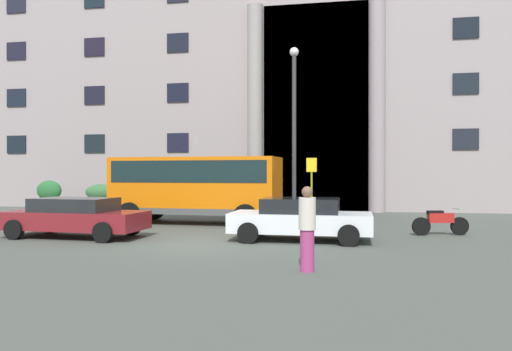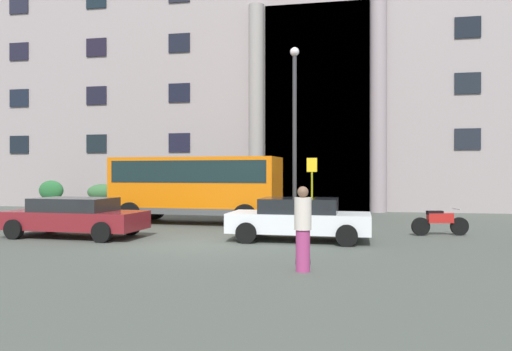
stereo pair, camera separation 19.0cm
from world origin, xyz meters
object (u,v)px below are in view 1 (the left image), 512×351
object	(u,v)px
hedge_planter_entrance_left	(101,198)
lamppost_plaza_centre	(294,119)
pedestrian_man_red_shirt	(307,228)
orange_minibus	(196,184)
parked_sedan_far	(301,218)
scooter_by_planter	(315,220)
bus_stop_sign	(312,182)
hedge_planter_far_east	(49,196)
motorcycle_near_kerb	(439,222)
parked_compact_extra	(75,217)
hedge_planter_far_west	(253,199)
motorcycle_far_end	(51,215)

from	to	relation	value
hedge_planter_entrance_left	lamppost_plaza_centre	bearing A→B (deg)	-13.33
pedestrian_man_red_shirt	orange_minibus	bearing A→B (deg)	-16.67
parked_sedan_far	scooter_by_planter	world-z (taller)	parked_sedan_far
bus_stop_sign	hedge_planter_far_east	distance (m)	15.05
parked_sedan_far	pedestrian_man_red_shirt	world-z (taller)	pedestrian_man_red_shirt
bus_stop_sign	motorcycle_near_kerb	xyz separation A→B (m)	(4.50, -4.05, -1.22)
hedge_planter_entrance_left	parked_compact_extra	bearing A→B (deg)	-65.94
hedge_planter_far_west	motorcycle_far_end	distance (m)	9.50
bus_stop_sign	parked_sedan_far	world-z (taller)	bus_stop_sign
orange_minibus	hedge_planter_far_west	size ratio (longest dim) A/B	3.41
orange_minibus	lamppost_plaza_centre	size ratio (longest dim) A/B	0.90
hedge_planter_far_west	motorcycle_near_kerb	size ratio (longest dim) A/B	1.08
orange_minibus	parked_compact_extra	bearing A→B (deg)	-115.05
hedge_planter_far_west	pedestrian_man_red_shirt	world-z (taller)	pedestrian_man_red_shirt
parked_compact_extra	hedge_planter_far_west	bearing A→B (deg)	70.01
bus_stop_sign	parked_compact_extra	distance (m)	9.84
parked_sedan_far	lamppost_plaza_centre	distance (m)	7.80
hedge_planter_far_west	lamppost_plaza_centre	world-z (taller)	lamppost_plaza_centre
hedge_planter_far_west	hedge_planter_far_east	world-z (taller)	hedge_planter_far_east
hedge_planter_far_west	lamppost_plaza_centre	bearing A→B (deg)	-43.46
orange_minibus	motorcycle_near_kerb	world-z (taller)	orange_minibus
parked_compact_extra	parked_sedan_far	xyz separation A→B (m)	(7.20, 0.59, 0.01)
bus_stop_sign	orange_minibus	bearing A→B (deg)	-157.33
orange_minibus	hedge_planter_far_east	xyz separation A→B (m)	(-10.10, 5.17, -0.82)
bus_stop_sign	motorcycle_near_kerb	distance (m)	6.18
orange_minibus	hedge_planter_far_west	world-z (taller)	orange_minibus
orange_minibus	parked_compact_extra	distance (m)	5.53
parked_sedan_far	scooter_by_planter	xyz separation A→B (m)	(0.33, 1.88, -0.23)
hedge_planter_far_west	motorcycle_far_end	xyz separation A→B (m)	(-6.64, -6.79, -0.31)
motorcycle_near_kerb	pedestrian_man_red_shirt	size ratio (longest dim) A/B	1.05
orange_minibus	hedge_planter_far_east	world-z (taller)	orange_minibus
bus_stop_sign	lamppost_plaza_centre	world-z (taller)	lamppost_plaza_centre
lamppost_plaza_centre	hedge_planter_far_east	bearing A→B (deg)	169.17
orange_minibus	scooter_by_planter	size ratio (longest dim) A/B	3.55
hedge_planter_far_west	hedge_planter_far_east	bearing A→B (deg)	177.60
hedge_planter_far_east	motorcycle_far_end	size ratio (longest dim) A/B	0.79
orange_minibus	scooter_by_planter	bearing A→B (deg)	-22.61
parked_compact_extra	lamppost_plaza_centre	xyz separation A→B (m)	(6.28, 7.35, 3.79)
hedge_planter_far_west	parked_sedan_far	distance (m)	9.48
parked_sedan_far	motorcycle_near_kerb	distance (m)	4.88
motorcycle_far_end	lamppost_plaza_centre	world-z (taller)	lamppost_plaza_centre
motorcycle_far_end	bus_stop_sign	bearing A→B (deg)	28.50
hedge_planter_far_west	scooter_by_planter	size ratio (longest dim) A/B	1.04
parked_compact_extra	parked_sedan_far	distance (m)	7.23
orange_minibus	pedestrian_man_red_shirt	bearing A→B (deg)	-56.80
hedge_planter_far_west	pedestrian_man_red_shirt	xyz separation A→B (m)	(3.76, -13.54, 0.14)
parked_compact_extra	motorcycle_near_kerb	distance (m)	11.91
parked_sedan_far	motorcycle_near_kerb	xyz separation A→B (m)	(4.40, 2.09, -0.23)
lamppost_plaza_centre	hedge_planter_far_west	bearing A→B (deg)	136.54
hedge_planter_entrance_left	hedge_planter_far_east	world-z (taller)	hedge_planter_far_east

